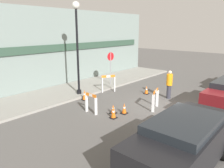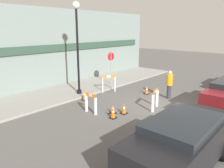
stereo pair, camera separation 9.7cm
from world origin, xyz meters
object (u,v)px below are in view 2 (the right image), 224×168
object	(u,v)px
parked_car_0	(182,142)
person_worker	(169,84)
streetlamp_post	(77,37)
stop_sign	(111,63)

from	to	relation	value
parked_car_0	person_worker	bearing A→B (deg)	29.81
streetlamp_post	stop_sign	world-z (taller)	streetlamp_post
streetlamp_post	stop_sign	size ratio (longest dim) A/B	2.36
streetlamp_post	person_worker	world-z (taller)	streetlamp_post
streetlamp_post	parked_car_0	size ratio (longest dim) A/B	1.22
streetlamp_post	parked_car_0	world-z (taller)	streetlamp_post
streetlamp_post	parked_car_0	distance (m)	9.01
stop_sign	person_worker	world-z (taller)	stop_sign
stop_sign	parked_car_0	bearing A→B (deg)	60.42
streetlamp_post	stop_sign	bearing A→B (deg)	2.24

